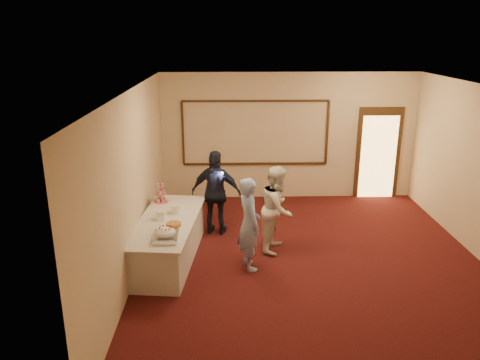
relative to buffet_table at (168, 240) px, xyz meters
name	(u,v)px	position (x,y,z in m)	size (l,w,h in m)	color
floor	(312,264)	(2.51, -0.22, -0.39)	(7.00, 7.00, 0.00)	black
room_walls	(317,151)	(2.51, -0.22, 1.64)	(6.04, 7.04, 3.02)	beige
wall_molding	(255,133)	(1.71, 3.25, 1.21)	(3.45, 0.04, 1.55)	black
doorway	(378,154)	(4.66, 3.24, 0.69)	(1.05, 0.07, 2.20)	black
buffet_table	(168,240)	(0.00, 0.00, 0.00)	(1.23, 2.60, 0.77)	silver
pavlova_tray	(166,234)	(0.08, -0.80, 0.47)	(0.40, 0.55, 0.20)	silver
cupcake_stand	(161,194)	(-0.22, 0.90, 0.53)	(0.28, 0.28, 0.41)	#CE3F7A
plate_stack_a	(161,215)	(-0.10, 0.01, 0.46)	(0.19, 0.19, 0.16)	white
plate_stack_b	(176,209)	(0.13, 0.30, 0.46)	(0.19, 0.19, 0.16)	white
tart	(174,225)	(0.15, -0.30, 0.41)	(0.29, 0.29, 0.06)	white
man	(249,224)	(1.41, -0.31, 0.42)	(0.59, 0.39, 1.61)	#8CA7DB
woman	(277,209)	(1.96, 0.40, 0.41)	(0.77, 0.60, 1.59)	white
guest	(216,193)	(0.83, 1.14, 0.46)	(1.00, 0.41, 1.70)	black
camera_flash	(221,173)	(0.93, 1.03, 0.90)	(0.07, 0.04, 0.05)	white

